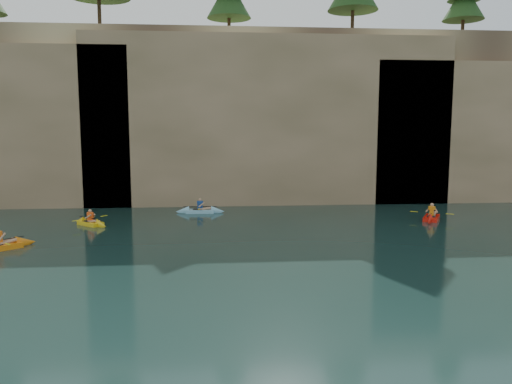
{
  "coord_description": "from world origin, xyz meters",
  "views": [
    {
      "loc": [
        -1.74,
        -10.68,
        5.05
      ],
      "look_at": [
        -0.38,
        5.24,
        3.0
      ],
      "focal_mm": 35.0,
      "sensor_mm": 36.0,
      "label": 1
    }
  ],
  "objects": [
    {
      "name": "ground",
      "position": [
        0.0,
        0.0,
        0.0
      ],
      "size": [
        160.0,
        160.0,
        0.0
      ],
      "primitive_type": "plane",
      "color": "black",
      "rests_on": "ground"
    },
    {
      "name": "cliff",
      "position": [
        0.0,
        30.0,
        6.0
      ],
      "size": [
        70.0,
        16.0,
        12.0
      ],
      "primitive_type": "cube",
      "color": "tan",
      "rests_on": "ground"
    },
    {
      "name": "cliff_slab_center",
      "position": [
        2.0,
        22.6,
        5.7
      ],
      "size": [
        24.0,
        2.4,
        11.4
      ],
      "primitive_type": "cube",
      "color": "tan",
      "rests_on": "ground"
    },
    {
      "name": "sea_cave_center",
      "position": [
        -4.0,
        21.95,
        1.6
      ],
      "size": [
        3.5,
        1.0,
        3.2
      ],
      "primitive_type": "cube",
      "color": "black",
      "rests_on": "ground"
    },
    {
      "name": "sea_cave_east",
      "position": [
        10.0,
        21.95,
        2.25
      ],
      "size": [
        5.0,
        1.0,
        4.5
      ],
      "primitive_type": "cube",
      "color": "black",
      "rests_on": "ground"
    },
    {
      "name": "kayaker_red_far",
      "position": [
        10.28,
        15.63,
        0.14
      ],
      "size": [
        2.19,
        3.1,
        1.17
      ],
      "rotation": [
        0.0,
        0.0,
        1.05
      ],
      "color": "red",
      "rests_on": "ground"
    },
    {
      "name": "kayaker_yellow",
      "position": [
        -8.21,
        15.66,
        0.13
      ],
      "size": [
        2.35,
        2.18,
        1.05
      ],
      "rotation": [
        0.0,
        0.0,
        -0.72
      ],
      "color": "yellow",
      "rests_on": "ground"
    },
    {
      "name": "kayaker_ltblue_mid",
      "position": [
        -2.57,
        19.0,
        0.14
      ],
      "size": [
        2.96,
        2.22,
        1.11
      ],
      "rotation": [
        0.0,
        0.0,
        -0.05
      ],
      "color": "#86C4E0",
      "rests_on": "ground"
    }
  ]
}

